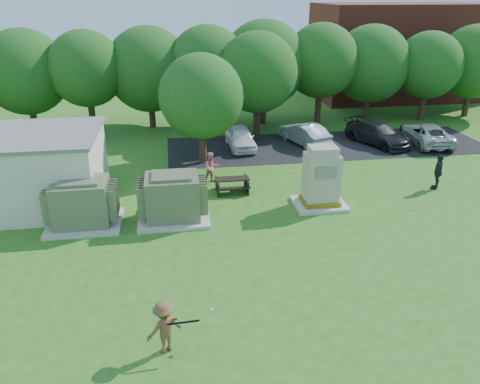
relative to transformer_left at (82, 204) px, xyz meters
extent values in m
plane|color=#2D6619|center=(6.50, -4.50, -0.97)|extent=(120.00, 120.00, 0.00)
cube|color=maroon|center=(24.50, 22.50, 3.03)|extent=(15.00, 8.00, 8.00)
cube|color=#232326|center=(13.50, 9.00, -0.96)|extent=(20.00, 6.00, 0.01)
cube|color=beige|center=(0.00, 0.00, -0.89)|extent=(3.00, 2.40, 0.15)
cube|color=#5E694B|center=(0.00, 0.00, 0.08)|extent=(2.20, 1.80, 1.80)
cube|color=#5E694B|center=(0.00, 0.00, 1.04)|extent=(1.60, 1.30, 0.12)
cube|color=#5E694B|center=(-1.27, 0.00, 0.11)|extent=(0.32, 1.50, 1.35)
cube|color=#5E694B|center=(1.27, 0.00, 0.11)|extent=(0.32, 1.50, 1.35)
cube|color=beige|center=(3.70, 0.00, -0.89)|extent=(3.00, 2.40, 0.15)
cube|color=#5D6546|center=(3.70, 0.00, 0.08)|extent=(2.20, 1.80, 1.80)
cube|color=#5D6546|center=(3.70, 0.00, 1.04)|extent=(1.60, 1.30, 0.12)
cube|color=#5D6546|center=(2.43, 0.00, 0.11)|extent=(0.32, 1.50, 1.35)
cube|color=#5D6546|center=(4.97, 0.00, 0.11)|extent=(0.32, 1.50, 1.35)
cube|color=beige|center=(10.30, 0.41, -0.89)|extent=(2.31, 1.89, 0.16)
cube|color=yellow|center=(10.30, 0.41, -0.72)|extent=(1.63, 1.31, 0.19)
cube|color=#BBAB9B|center=(10.30, 0.41, 0.43)|extent=(1.47, 1.16, 2.10)
cube|color=#BBAB9B|center=(10.30, 0.41, 1.66)|extent=(1.21, 0.95, 0.37)
cube|color=gray|center=(10.30, -0.20, 0.85)|extent=(0.95, 0.04, 0.53)
cube|color=black|center=(6.56, 2.55, -0.29)|extent=(1.66, 0.64, 0.06)
cube|color=black|center=(6.56, 3.05, -0.57)|extent=(1.66, 0.23, 0.05)
cube|color=black|center=(6.56, 2.04, -0.57)|extent=(1.66, 0.23, 0.05)
cube|color=black|center=(5.85, 2.55, -0.63)|extent=(0.07, 1.24, 0.68)
cube|color=black|center=(7.28, 2.55, -0.63)|extent=(0.07, 1.24, 0.68)
imported|color=brown|center=(3.33, -8.00, -0.19)|extent=(1.15, 0.93, 1.55)
imported|color=#E1777C|center=(5.69, 3.90, -0.16)|extent=(0.95, 0.85, 1.61)
imported|color=#232328|center=(16.60, 1.48, -0.09)|extent=(0.98, 1.08, 1.76)
imported|color=white|center=(7.99, 9.36, -0.31)|extent=(1.68, 3.90, 1.31)
imported|color=#B6B5BA|center=(12.14, 9.57, -0.30)|extent=(2.68, 4.33, 1.35)
imported|color=black|center=(16.72, 8.82, -0.30)|extent=(3.57, 4.97, 1.34)
imported|color=silver|center=(19.80, 8.45, -0.32)|extent=(2.64, 4.91, 1.31)
cylinder|color=black|center=(3.84, -8.18, 0.05)|extent=(0.85, 0.10, 0.06)
cylinder|color=maroon|center=(3.57, -8.02, 0.05)|extent=(0.22, 0.08, 0.06)
sphere|color=white|center=(4.63, -7.76, 0.05)|extent=(0.09, 0.09, 0.09)
cylinder|color=#47301E|center=(-5.50, 14.90, 0.23)|extent=(0.44, 0.44, 2.40)
sphere|color=#235B1C|center=(-5.50, 14.90, 3.11)|extent=(5.60, 5.60, 5.60)
cylinder|color=#47301E|center=(-1.50, 14.30, 0.43)|extent=(0.44, 0.44, 2.80)
sphere|color=#235B1C|center=(-1.50, 14.30, 3.33)|extent=(5.00, 5.00, 5.00)
cylinder|color=#47301E|center=(2.50, 15.10, 0.18)|extent=(0.44, 0.44, 2.30)
sphere|color=#235B1C|center=(2.50, 15.10, 3.07)|extent=(5.80, 5.80, 5.80)
cylinder|color=#47301E|center=(6.50, 14.20, 0.38)|extent=(0.44, 0.44, 2.70)
sphere|color=#235B1C|center=(6.50, 14.20, 3.35)|extent=(5.40, 5.40, 5.40)
cylinder|color=#47301E|center=(10.50, 14.80, 0.28)|extent=(0.44, 0.44, 2.50)
sphere|color=#235B1C|center=(10.50, 14.80, 3.33)|extent=(6.00, 6.00, 6.00)
cylinder|color=#47301E|center=(14.50, 14.40, 0.48)|extent=(0.44, 0.44, 2.90)
sphere|color=#235B1C|center=(14.50, 14.40, 3.49)|extent=(5.20, 5.20, 5.20)
cylinder|color=#47301E|center=(18.50, 15.00, 0.23)|extent=(0.44, 0.44, 2.40)
sphere|color=#235B1C|center=(18.50, 15.00, 3.11)|extent=(5.60, 5.60, 5.60)
cylinder|color=#47301E|center=(22.50, 14.10, 0.33)|extent=(0.44, 0.44, 2.60)
sphere|color=#235B1C|center=(22.50, 14.10, 3.07)|extent=(4.80, 4.80, 4.80)
cylinder|color=#47301E|center=(26.50, 14.70, 0.28)|extent=(0.44, 0.44, 2.50)
sphere|color=#235B1C|center=(26.50, 14.70, 3.15)|extent=(5.40, 5.40, 5.40)
cylinder|color=#47301E|center=(5.50, 7.00, 0.23)|extent=(0.44, 0.44, 2.40)
sphere|color=#235B1C|center=(5.50, 7.00, 2.81)|extent=(4.60, 4.60, 4.60)
cylinder|color=#47301E|center=(9.50, 12.00, 0.33)|extent=(0.44, 0.44, 2.60)
sphere|color=#235B1C|center=(9.50, 12.00, 3.19)|extent=(5.20, 5.20, 5.20)
camera|label=1|loc=(3.85, -18.21, 8.09)|focal=35.00mm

